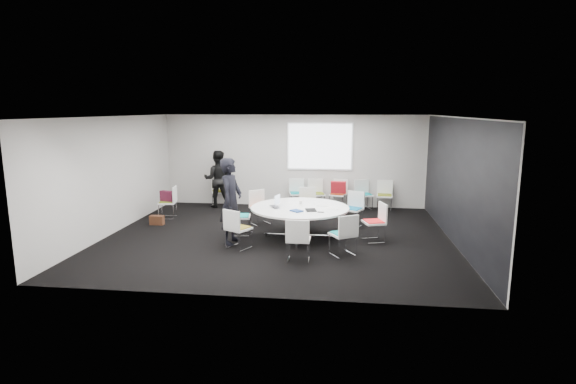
# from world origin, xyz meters

# --- Properties ---
(room_shell) EXTENTS (8.08, 7.08, 2.88)m
(room_shell) POSITION_xyz_m (0.09, 0.00, 1.40)
(room_shell) COLOR black
(room_shell) RESTS_ON ground
(conference_table) EXTENTS (2.28, 2.28, 0.73)m
(conference_table) POSITION_xyz_m (0.53, -0.01, 0.55)
(conference_table) COLOR silver
(conference_table) RESTS_ON ground
(projection_screen) EXTENTS (1.90, 0.03, 1.35)m
(projection_screen) POSITION_xyz_m (0.80, 3.46, 1.85)
(projection_screen) COLOR white
(projection_screen) RESTS_ON room_shell
(chair_ring_a) EXTENTS (0.57, 0.57, 0.88)m
(chair_ring_a) POSITION_xyz_m (2.23, -0.12, 0.28)
(chair_ring_a) COLOR silver
(chair_ring_a) RESTS_ON ground
(chair_ring_b) EXTENTS (0.61, 0.60, 0.88)m
(chair_ring_b) POSITION_xyz_m (1.78, 1.17, 0.28)
(chair_ring_b) COLOR silver
(chair_ring_b) RESTS_ON ground
(chair_ring_c) EXTENTS (0.52, 0.51, 0.88)m
(chair_ring_c) POSITION_xyz_m (0.59, 1.64, 0.28)
(chair_ring_c) COLOR silver
(chair_ring_c) RESTS_ON ground
(chair_ring_d) EXTENTS (0.64, 0.64, 0.88)m
(chair_ring_d) POSITION_xyz_m (-0.61, 1.09, 0.28)
(chair_ring_d) COLOR silver
(chair_ring_d) RESTS_ON ground
(chair_ring_e) EXTENTS (0.51, 0.52, 0.88)m
(chair_ring_e) POSITION_xyz_m (-0.91, 0.05, 0.28)
(chair_ring_e) COLOR silver
(chair_ring_e) RESTS_ON ground
(chair_ring_f) EXTENTS (0.62, 0.61, 0.88)m
(chair_ring_f) POSITION_xyz_m (-0.71, -1.02, 0.28)
(chair_ring_f) COLOR silver
(chair_ring_f) RESTS_ON ground
(chair_ring_g) EXTENTS (0.46, 0.45, 0.88)m
(chair_ring_g) POSITION_xyz_m (0.66, -1.68, 0.28)
(chair_ring_g) COLOR silver
(chair_ring_g) RESTS_ON ground
(chair_ring_h) EXTENTS (0.63, 0.62, 0.88)m
(chair_ring_h) POSITION_xyz_m (1.53, -1.22, 0.28)
(chair_ring_h) COLOR silver
(chair_ring_h) RESTS_ON ground
(chair_back_a) EXTENTS (0.55, 0.54, 0.88)m
(chair_back_a) POSITION_xyz_m (0.15, 3.15, 0.28)
(chair_back_a) COLOR silver
(chair_back_a) RESTS_ON ground
(chair_back_b) EXTENTS (0.56, 0.55, 0.88)m
(chair_back_b) POSITION_xyz_m (0.74, 3.12, 0.28)
(chair_back_b) COLOR silver
(chair_back_b) RESTS_ON ground
(chair_back_c) EXTENTS (0.57, 0.57, 0.88)m
(chair_back_c) POSITION_xyz_m (1.39, 3.16, 0.28)
(chair_back_c) COLOR silver
(chair_back_c) RESTS_ON ground
(chair_back_d) EXTENTS (0.58, 0.57, 0.88)m
(chair_back_d) POSITION_xyz_m (2.14, 3.16, 0.28)
(chair_back_d) COLOR silver
(chair_back_d) RESTS_ON ground
(chair_back_e) EXTENTS (0.50, 0.49, 0.88)m
(chair_back_e) POSITION_xyz_m (2.75, 3.12, 0.28)
(chair_back_e) COLOR silver
(chair_back_e) RESTS_ON ground
(chair_spare_left) EXTENTS (0.52, 0.53, 0.88)m
(chair_spare_left) POSITION_xyz_m (-3.25, 1.44, 0.28)
(chair_spare_left) COLOR silver
(chair_spare_left) RESTS_ON ground
(chair_person_back) EXTENTS (0.59, 0.59, 0.88)m
(chair_person_back) POSITION_xyz_m (-2.28, 3.16, 0.28)
(chair_person_back) COLOR silver
(chair_person_back) RESTS_ON ground
(person_main) EXTENTS (0.56, 0.76, 1.92)m
(person_main) POSITION_xyz_m (-0.95, -0.63, 0.96)
(person_main) COLOR black
(person_main) RESTS_ON ground
(person_back) EXTENTS (0.95, 0.80, 1.74)m
(person_back) POSITION_xyz_m (-2.27, 3.00, 0.87)
(person_back) COLOR black
(person_back) RESTS_ON ground
(laptop) EXTENTS (0.37, 0.42, 0.03)m
(laptop) POSITION_xyz_m (-0.00, -0.10, 0.74)
(laptop) COLOR #333338
(laptop) RESTS_ON conference_table
(laptop_lid) EXTENTS (0.09, 0.29, 0.22)m
(laptop_lid) POSITION_xyz_m (-0.02, 0.14, 0.86)
(laptop_lid) COLOR silver
(laptop_lid) RESTS_ON conference_table
(notebook_black) EXTENTS (0.28, 0.34, 0.02)m
(notebook_black) POSITION_xyz_m (0.81, -0.34, 0.74)
(notebook_black) COLOR black
(notebook_black) RESTS_ON conference_table
(tablet_folio) EXTENTS (0.33, 0.32, 0.03)m
(tablet_folio) POSITION_xyz_m (0.50, -0.47, 0.74)
(tablet_folio) COLOR navy
(tablet_folio) RESTS_ON conference_table
(papers_right) EXTENTS (0.33, 0.25, 0.00)m
(papers_right) POSITION_xyz_m (1.02, 0.20, 0.73)
(papers_right) COLOR silver
(papers_right) RESTS_ON conference_table
(papers_front) EXTENTS (0.31, 0.22, 0.00)m
(papers_front) POSITION_xyz_m (1.27, -0.07, 0.73)
(papers_front) COLOR white
(papers_front) RESTS_ON conference_table
(cup) EXTENTS (0.08, 0.08, 0.09)m
(cup) POSITION_xyz_m (0.52, 0.30, 0.78)
(cup) COLOR white
(cup) RESTS_ON conference_table
(phone) EXTENTS (0.14, 0.08, 0.01)m
(phone) POSITION_xyz_m (1.04, -0.50, 0.73)
(phone) COLOR black
(phone) RESTS_ON conference_table
(maroon_bag) EXTENTS (0.42, 0.26, 0.28)m
(maroon_bag) POSITION_xyz_m (-3.27, 1.43, 0.62)
(maroon_bag) COLOR #55162C
(maroon_bag) RESTS_ON chair_spare_left
(brown_bag) EXTENTS (0.36, 0.17, 0.24)m
(brown_bag) POSITION_xyz_m (-3.28, 0.70, 0.12)
(brown_bag) COLOR #422415
(brown_bag) RESTS_ON ground
(red_jacket) EXTENTS (0.45, 0.20, 0.36)m
(red_jacket) POSITION_xyz_m (1.39, 2.94, 0.70)
(red_jacket) COLOR #A6141D
(red_jacket) RESTS_ON chair_back_c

